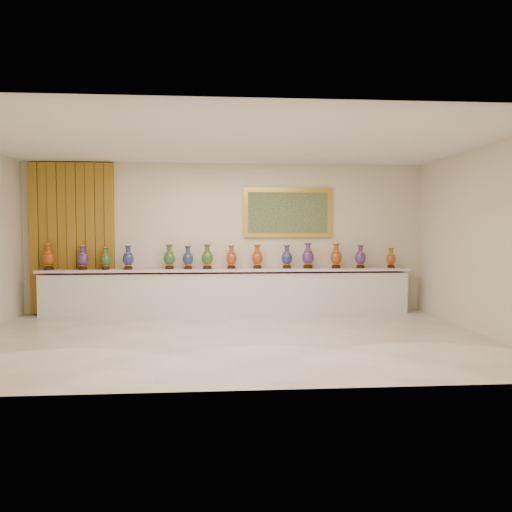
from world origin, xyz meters
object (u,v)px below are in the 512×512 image
at_px(vase_1, 83,259).
at_px(vase_2, 105,259).
at_px(vase_0, 49,258).
at_px(counter, 227,292).

xyz_separation_m(vase_1, vase_2, (0.43, 0.00, -0.01)).
bearing_deg(vase_2, vase_1, -179.72).
relative_size(vase_0, vase_2, 1.16).
bearing_deg(counter, vase_2, -179.33).
xyz_separation_m(counter, vase_0, (-3.43, -0.02, 0.69)).
height_order(vase_0, vase_2, vase_0).
distance_m(counter, vase_1, 2.87).
relative_size(vase_1, vase_2, 1.07).
distance_m(vase_1, vase_2, 0.43).
bearing_deg(counter, vase_1, -179.39).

